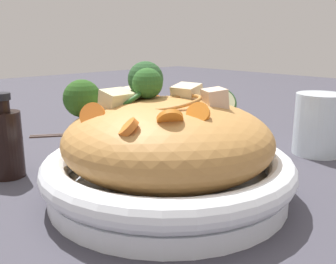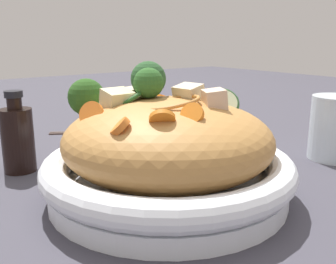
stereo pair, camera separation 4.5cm
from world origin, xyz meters
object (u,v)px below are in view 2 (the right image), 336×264
object	(u,v)px
soy_sauce_bottle	(18,138)
chopsticks_pair	(104,131)
serving_bowl	(168,174)
drinking_glass	(336,128)

from	to	relation	value
soy_sauce_bottle	chopsticks_pair	xyz separation A→B (m)	(-0.13, 0.20, -0.05)
serving_bowl	chopsticks_pair	bearing A→B (deg)	165.04
serving_bowl	chopsticks_pair	distance (m)	0.34
serving_bowl	chopsticks_pair	xyz separation A→B (m)	(-0.33, 0.09, -0.02)
soy_sauce_bottle	serving_bowl	bearing A→B (deg)	30.13
chopsticks_pair	drinking_glass	distance (m)	0.43
soy_sauce_bottle	chopsticks_pair	size ratio (longest dim) A/B	0.60
chopsticks_pair	drinking_glass	bearing A→B (deg)	29.50
serving_bowl	chopsticks_pair	size ratio (longest dim) A/B	1.54
serving_bowl	drinking_glass	distance (m)	0.30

